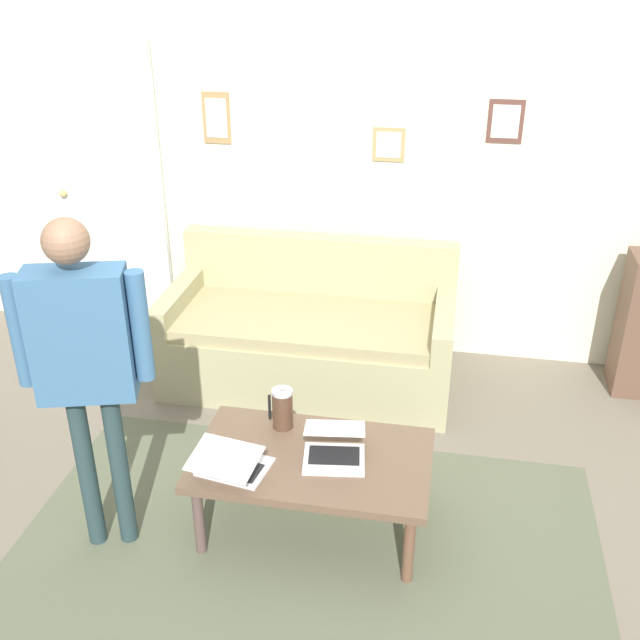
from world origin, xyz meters
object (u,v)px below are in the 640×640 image
object	(u,v)px
coffee_table	(312,464)
couch	(310,337)
french_press	(282,408)
person_standing	(84,351)
interior_door	(107,193)
laptop_left	(334,448)
laptop_center	(231,464)

from	to	relation	value
coffee_table	couch	bearing A→B (deg)	-78.18
french_press	person_standing	size ratio (longest dim) A/B	0.15
interior_door	laptop_left	distance (m)	2.73
laptop_center	laptop_left	bearing A→B (deg)	-155.04
coffee_table	laptop_center	size ratio (longest dim) A/B	3.01
couch	laptop_center	world-z (taller)	couch
laptop_center	french_press	xyz separation A→B (m)	(-0.15, -0.39, 0.06)
person_standing	couch	bearing A→B (deg)	-111.19
french_press	laptop_left	bearing A→B (deg)	146.77
laptop_center	french_press	bearing A→B (deg)	-110.27
interior_door	laptop_center	xyz separation A→B (m)	(-1.49, 2.06, -0.55)
coffee_table	person_standing	xyz separation A→B (m)	(0.93, 0.26, 0.66)
coffee_table	french_press	distance (m)	0.32
coffee_table	french_press	bearing A→B (deg)	-47.88
couch	laptop_left	xyz separation A→B (m)	(-0.39, 1.36, 0.16)
laptop_left	french_press	size ratio (longest dim) A/B	1.46
laptop_center	french_press	world-z (taller)	french_press
coffee_table	laptop_center	distance (m)	0.39
interior_door	coffee_table	world-z (taller)	interior_door
laptop_left	laptop_center	distance (m)	0.48
interior_door	person_standing	world-z (taller)	interior_door
interior_door	laptop_left	bearing A→B (deg)	135.99
coffee_table	laptop_center	world-z (taller)	laptop_center
person_standing	french_press	bearing A→B (deg)	-147.10
laptop_center	person_standing	distance (m)	0.82
couch	laptop_center	bearing A→B (deg)	88.23
french_press	person_standing	world-z (taller)	person_standing
interior_door	laptop_left	xyz separation A→B (m)	(-1.93, 1.86, -0.55)
couch	french_press	xyz separation A→B (m)	(-0.10, 1.17, 0.22)
laptop_center	person_standing	size ratio (longest dim) A/B	0.23
couch	person_standing	distance (m)	1.91
coffee_table	interior_door	bearing A→B (deg)	-45.86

